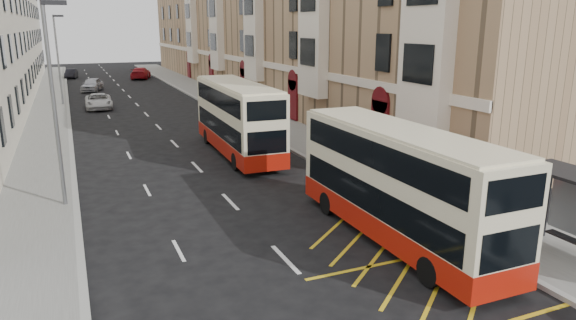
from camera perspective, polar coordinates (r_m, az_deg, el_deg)
name	(u,v)px	position (r m, az deg, el deg)	size (l,w,h in m)	color
pavement_right	(252,114)	(42.75, -4.00, 5.07)	(4.00, 120.00, 0.15)	slate
pavement_left	(47,129)	(40.49, -25.21, 3.15)	(3.00, 120.00, 0.15)	slate
kerb_right	(229,116)	(42.15, -6.57, 4.87)	(0.25, 120.00, 0.15)	#9A9A94
kerb_left	(70,127)	(40.46, -23.09, 3.36)	(0.25, 120.00, 0.15)	#9A9A94
road_markings	(131,98)	(55.60, -17.09, 6.62)	(10.00, 110.00, 0.01)	silver
terrace_right	(264,23)	(58.95, -2.72, 15.00)	(10.75, 79.00, 15.25)	tan
guard_railing	(415,193)	(20.71, 13.92, -3.62)	(0.06, 6.56, 1.01)	#B80B21
street_lamp_near	(54,94)	(21.98, -24.55, 6.65)	(0.93, 0.18, 8.00)	slate
street_lamp_far	(58,55)	(51.89, -24.18, 10.61)	(0.93, 0.18, 8.00)	slate
double_decker_front	(398,184)	(17.77, 12.10, -2.67)	(2.30, 9.90, 3.94)	beige
double_decker_rear	(237,118)	(29.40, -5.65, 4.62)	(2.68, 10.39, 4.12)	beige
pedestrian_mid	(501,187)	(21.64, 22.58, -2.83)	(0.94, 0.73, 1.92)	black
pedestrian_far	(466,211)	(18.88, 19.15, -5.41)	(0.98, 0.41, 1.67)	black
white_van	(99,101)	(49.06, -20.30, 6.14)	(2.22, 4.82, 1.34)	silver
car_silver	(92,85)	(62.56, -20.93, 7.83)	(1.79, 4.44, 1.51)	#B8BAC1
car_dark	(71,74)	(79.35, -22.94, 8.83)	(1.37, 3.94, 1.30)	black
car_red	(141,73)	(75.32, -16.07, 9.27)	(2.23, 5.49, 1.59)	#A81018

